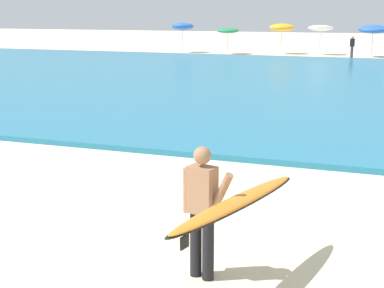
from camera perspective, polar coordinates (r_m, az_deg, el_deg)
The scene contains 8 objects.
sea at distance 26.26m, azimuth 7.23°, elevation 6.58°, with size 120.00×28.00×0.14m, color teal.
surfer_with_board at distance 6.67m, azimuth 2.93°, elevation -6.38°, with size 1.29×2.84×1.73m.
beach_umbrella_0 at distance 44.52m, azimuth -0.98°, elevation 12.19°, with size 1.77×1.79×2.38m.
beach_umbrella_1 at distance 43.03m, azimuth 3.78°, elevation 11.74°, with size 1.74×1.75×2.02m.
beach_umbrella_2 at distance 43.63m, azimuth 9.39°, elevation 11.93°, with size 1.95×1.96×2.34m.
beach_umbrella_3 at distance 43.33m, azimuth 13.30°, elevation 11.71°, with size 1.88×1.90×2.30m.
beach_umbrella_4 at distance 42.13m, azimuth 18.42°, elevation 11.32°, with size 2.17×2.21×2.39m.
beachgoer_near_row_left at distance 40.68m, azimuth 16.39°, elevation 9.77°, with size 0.32×0.20×1.58m.
Camera 1 is at (5.36, -5.54, 3.34)m, focal length 51.02 mm.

